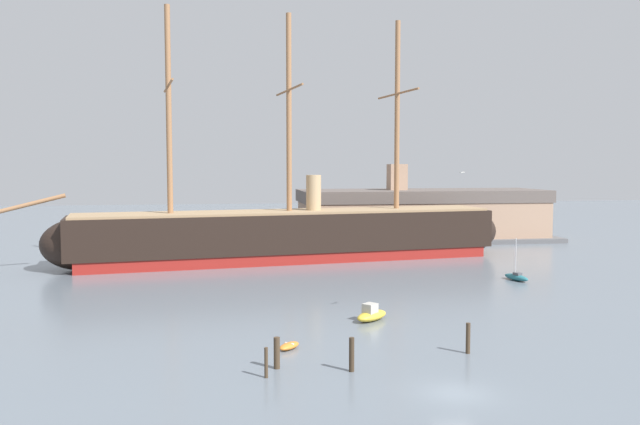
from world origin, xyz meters
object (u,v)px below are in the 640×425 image
motorboat_far_left (109,264)px  seagull_in_flight (462,173)px  motorboat_near_centre (371,314)px  mooring_piling_midwater (468,338)px  tall_ship (289,234)px  mooring_piling_nearest (266,363)px  sailboat_distant_centre (326,252)px  dinghy_foreground_left (289,346)px  mooring_piling_right_pair (277,353)px  mooring_piling_left_pair (352,355)px  dockside_warehouse_right (421,215)px  sailboat_alongside_stern (516,277)px

motorboat_far_left → seagull_in_flight: size_ratio=4.40×
motorboat_near_centre → mooring_piling_midwater: 12.20m
tall_ship → motorboat_near_centre: tall_ship is taller
mooring_piling_nearest → seagull_in_flight: size_ratio=1.92×
motorboat_near_centre → sailboat_distant_centre: sailboat_distant_centre is taller
motorboat_far_left → mooring_piling_nearest: 51.72m
motorboat_near_centre → seagull_in_flight: bearing=-16.1°
dinghy_foreground_left → seagull_in_flight: 21.54m
mooring_piling_nearest → mooring_piling_right_pair: mooring_piling_right_pair is taller
mooring_piling_left_pair → mooring_piling_midwater: 9.93m
tall_ship → mooring_piling_left_pair: (-1.40, -52.13, -2.73)m
dockside_warehouse_right → sailboat_distant_centre: bearing=-140.6°
sailboat_distant_centre → dockside_warehouse_right: 27.49m
motorboat_near_centre → dockside_warehouse_right: dockside_warehouse_right is taller
mooring_piling_nearest → dockside_warehouse_right: (34.63, 75.00, 3.68)m
tall_ship → mooring_piling_midwater: bearing=-80.6°
mooring_piling_nearest → mooring_piling_midwater: mooring_piling_midwater is taller
motorboat_near_centre → mooring_piling_nearest: mooring_piling_nearest is taller
tall_ship → sailboat_alongside_stern: (25.71, -20.70, -3.48)m
sailboat_alongside_stern → dinghy_foreground_left: bearing=-140.5°
sailboat_alongside_stern → mooring_piling_left_pair: bearing=-130.8°
mooring_piling_nearest → seagull_in_flight: 25.27m
dockside_warehouse_right → seagull_in_flight: (-16.42, -62.69, 8.78)m
tall_ship → dinghy_foreground_left: tall_ship is taller
sailboat_alongside_stern → sailboat_distant_centre: size_ratio=1.03×
sailboat_distant_centre → seagull_in_flight: (4.56, -45.44, 13.06)m
tall_ship → seagull_in_flight: tall_ship is taller
motorboat_near_centre → dockside_warehouse_right: 65.22m
mooring_piling_nearest → motorboat_far_left: bearing=110.1°
sailboat_distant_centre → mooring_piling_right_pair: bearing=-102.9°
motorboat_near_centre → mooring_piling_nearest: 17.99m
tall_ship → dockside_warehouse_right: tall_ship is taller
sailboat_alongside_stern → motorboat_near_centre: bearing=-142.2°
mooring_piling_right_pair → mooring_piling_midwater: mooring_piling_midwater is taller
motorboat_near_centre → mooring_piling_right_pair: size_ratio=1.79×
tall_ship → sailboat_alongside_stern: tall_ship is taller
sailboat_alongside_stern → mooring_piling_left_pair: 41.52m
mooring_piling_nearest → dockside_warehouse_right: dockside_warehouse_right is taller
tall_ship → motorboat_far_left: (-25.10, -3.99, -3.25)m
mooring_piling_right_pair → motorboat_far_left: bearing=111.8°
tall_ship → dockside_warehouse_right: (27.33, 22.44, 0.80)m
mooring_piling_midwater → seagull_in_flight: bearing=72.8°
dinghy_foreground_left → mooring_piling_midwater: mooring_piling_midwater is taller
dinghy_foreground_left → sailboat_distant_centre: bearing=77.4°
motorboat_far_left → mooring_piling_right_pair: size_ratio=2.12×
sailboat_alongside_stern → dockside_warehouse_right: 43.38m
tall_ship → seagull_in_flight: (10.92, -40.25, 9.57)m
mooring_piling_right_pair → dockside_warehouse_right: dockside_warehouse_right is taller
motorboat_far_left → mooring_piling_nearest: size_ratio=2.29×
motorboat_far_left → mooring_piling_nearest: bearing=-69.9°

